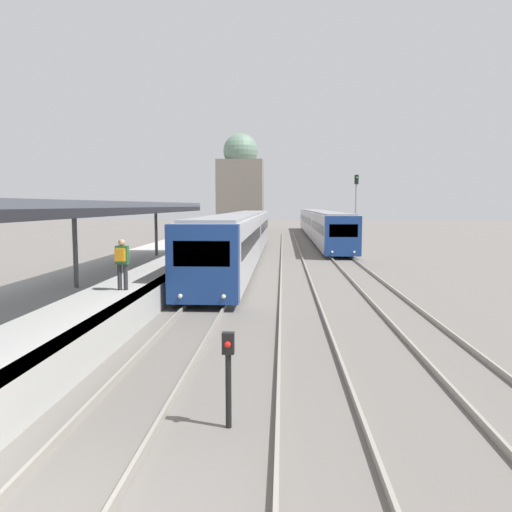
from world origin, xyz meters
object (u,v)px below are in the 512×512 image
Objects in this scene: signal_post_near at (228,368)px; train_near at (242,234)px; train_far at (319,223)px; signal_mast_far at (356,205)px; person_on_platform at (122,260)px.

train_near is at bearing 94.13° from signal_post_near.
train_near is at bearing -106.66° from train_far.
train_far is (6.86, 22.93, -0.03)m from train_near.
signal_mast_far is (1.44, -18.90, 1.97)m from train_far.
train_far is (9.27, 41.32, -0.22)m from person_on_platform.
signal_mast_far is (6.41, 30.21, 2.67)m from signal_post_near.
train_near reaches higher than signal_post_near.
signal_post_near is at bearing -85.87° from train_near.
train_near is at bearing 82.53° from person_on_platform.
signal_mast_far reaches higher than signal_post_near.
signal_mast_far reaches higher than train_far.
train_near is 26.26m from signal_post_near.
signal_mast_far is at bearing -85.63° from train_far.
train_far is 49.36m from signal_post_near.
train_near is 23.93m from train_far.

